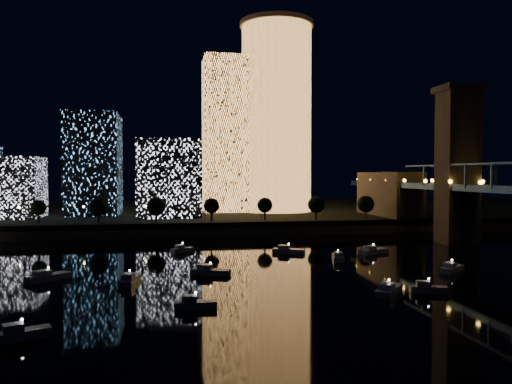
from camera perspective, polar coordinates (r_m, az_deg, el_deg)
ground at (r=100.80m, az=5.15°, el=-10.59°), size 520.00×520.00×0.00m
far_bank at (r=256.96m, az=-4.27°, el=-2.35°), size 420.00×160.00×5.00m
seawall at (r=179.96m, az=-1.74°, el=-4.53°), size 420.00×6.00×3.00m
tower_cylindrical at (r=233.34m, az=2.36°, el=8.53°), size 34.00×34.00×86.75m
tower_rectangular at (r=232.53m, az=-3.28°, el=6.50°), size 22.13×22.13×70.41m
midrise_blocks at (r=215.79m, az=-20.07°, el=1.84°), size 99.81×42.35×42.73m
motorboats at (r=112.24m, az=-0.56°, el=-8.86°), size 111.17×76.75×2.78m
esplanade_trees at (r=183.29m, az=-10.95°, el=-1.63°), size 166.46×6.86×8.93m
street_lamps at (r=189.52m, az=-12.51°, el=-1.96°), size 132.70×0.70×5.65m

